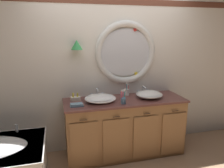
{
  "coord_description": "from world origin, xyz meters",
  "views": [
    {
      "loc": [
        -0.89,
        -2.71,
        1.87
      ],
      "look_at": [
        -0.11,
        0.25,
        1.14
      ],
      "focal_mm": 34.52,
      "sensor_mm": 36.0,
      "label": 1
    }
  ],
  "objects_px": {
    "sink_basin_right": "(149,94)",
    "toothbrush_holder_right": "(127,92)",
    "toiletry_basket": "(75,98)",
    "sink_basin_left": "(100,98)",
    "folded_hand_towel": "(77,105)",
    "toothbrush_holder_left": "(123,100)",
    "soap_dispenser": "(122,96)"
  },
  "relations": [
    {
      "from": "toiletry_basket",
      "to": "toothbrush_holder_left",
      "type": "bearing_deg",
      "value": -27.64
    },
    {
      "from": "toothbrush_holder_right",
      "to": "toiletry_basket",
      "type": "relative_size",
      "value": 1.49
    },
    {
      "from": "soap_dispenser",
      "to": "toiletry_basket",
      "type": "relative_size",
      "value": 1.1
    },
    {
      "from": "sink_basin_right",
      "to": "toiletry_basket",
      "type": "relative_size",
      "value": 2.81
    },
    {
      "from": "toothbrush_holder_right",
      "to": "toiletry_basket",
      "type": "bearing_deg",
      "value": -175.71
    },
    {
      "from": "sink_basin_left",
      "to": "folded_hand_towel",
      "type": "bearing_deg",
      "value": -164.26
    },
    {
      "from": "toothbrush_holder_right",
      "to": "toothbrush_holder_left",
      "type": "bearing_deg",
      "value": -115.52
    },
    {
      "from": "sink_basin_left",
      "to": "folded_hand_towel",
      "type": "height_order",
      "value": "sink_basin_left"
    },
    {
      "from": "sink_basin_right",
      "to": "toiletry_basket",
      "type": "height_order",
      "value": "toiletry_basket"
    },
    {
      "from": "toothbrush_holder_left",
      "to": "sink_basin_right",
      "type": "bearing_deg",
      "value": 19.13
    },
    {
      "from": "sink_basin_right",
      "to": "toothbrush_holder_right",
      "type": "height_order",
      "value": "toothbrush_holder_right"
    },
    {
      "from": "toothbrush_holder_right",
      "to": "soap_dispenser",
      "type": "distance_m",
      "value": 0.27
    },
    {
      "from": "sink_basin_right",
      "to": "toothbrush_holder_left",
      "type": "height_order",
      "value": "toothbrush_holder_left"
    },
    {
      "from": "sink_basin_right",
      "to": "folded_hand_towel",
      "type": "relative_size",
      "value": 2.26
    },
    {
      "from": "sink_basin_left",
      "to": "folded_hand_towel",
      "type": "xyz_separation_m",
      "value": [
        -0.35,
        -0.1,
        -0.04
      ]
    },
    {
      "from": "folded_hand_towel",
      "to": "sink_basin_left",
      "type": "bearing_deg",
      "value": 15.74
    },
    {
      "from": "sink_basin_right",
      "to": "soap_dispenser",
      "type": "relative_size",
      "value": 2.56
    },
    {
      "from": "sink_basin_right",
      "to": "toothbrush_holder_right",
      "type": "bearing_deg",
      "value": 140.97
    },
    {
      "from": "sink_basin_right",
      "to": "folded_hand_towel",
      "type": "height_order",
      "value": "sink_basin_right"
    },
    {
      "from": "toothbrush_holder_left",
      "to": "toothbrush_holder_right",
      "type": "height_order",
      "value": "toothbrush_holder_right"
    },
    {
      "from": "toothbrush_holder_left",
      "to": "toothbrush_holder_right",
      "type": "distance_m",
      "value": 0.44
    },
    {
      "from": "sink_basin_left",
      "to": "folded_hand_towel",
      "type": "distance_m",
      "value": 0.37
    },
    {
      "from": "sink_basin_right",
      "to": "sink_basin_left",
      "type": "bearing_deg",
      "value": 180.0
    },
    {
      "from": "toothbrush_holder_left",
      "to": "soap_dispenser",
      "type": "height_order",
      "value": "toothbrush_holder_left"
    },
    {
      "from": "sink_basin_right",
      "to": "soap_dispenser",
      "type": "xyz_separation_m",
      "value": [
        -0.43,
        0.0,
        0.01
      ]
    },
    {
      "from": "soap_dispenser",
      "to": "toiletry_basket",
      "type": "height_order",
      "value": "soap_dispenser"
    },
    {
      "from": "folded_hand_towel",
      "to": "toiletry_basket",
      "type": "distance_m",
      "value": 0.27
    },
    {
      "from": "sink_basin_left",
      "to": "soap_dispenser",
      "type": "relative_size",
      "value": 2.86
    },
    {
      "from": "sink_basin_right",
      "to": "soap_dispenser",
      "type": "distance_m",
      "value": 0.43
    },
    {
      "from": "sink_basin_right",
      "to": "toothbrush_holder_left",
      "type": "xyz_separation_m",
      "value": [
        -0.47,
        -0.16,
        -0.0
      ]
    },
    {
      "from": "toothbrush_holder_right",
      "to": "folded_hand_towel",
      "type": "bearing_deg",
      "value": -158.4
    },
    {
      "from": "toothbrush_holder_left",
      "to": "folded_hand_towel",
      "type": "height_order",
      "value": "toothbrush_holder_left"
    }
  ]
}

